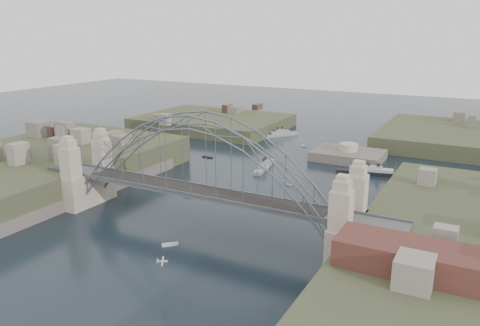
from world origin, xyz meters
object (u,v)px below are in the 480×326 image
object	(u,v)px
bridge	(198,173)
naval_cruiser_far	(280,134)
wharf_shed	(409,257)
ocean_liner	(373,172)
fort_island	(348,161)
naval_cruiser_near	(264,166)

from	to	relation	value
bridge	naval_cruiser_far	bearing A→B (deg)	103.44
wharf_shed	naval_cruiser_far	world-z (taller)	wharf_shed
wharf_shed	ocean_liner	world-z (taller)	wharf_shed
fort_island	ocean_liner	distance (m)	17.53
fort_island	wharf_shed	size ratio (longest dim) A/B	1.10
fort_island	ocean_liner	xyz separation A→B (m)	(11.17, -13.47, 1.12)
bridge	fort_island	xyz separation A→B (m)	(12.00, 70.00, -12.66)
naval_cruiser_far	fort_island	bearing A→B (deg)	-33.52
bridge	fort_island	bearing A→B (deg)	80.27
fort_island	wharf_shed	world-z (taller)	wharf_shed
wharf_shed	naval_cruiser_far	xyz separation A→B (m)	(-66.13, 106.60, -9.17)
fort_island	naval_cruiser_far	xyz separation A→B (m)	(-34.13, 22.60, 1.17)
bridge	ocean_liner	world-z (taller)	bridge
fort_island	naval_cruiser_near	xyz separation A→B (m)	(-19.56, -22.30, 1.08)
bridge	naval_cruiser_near	world-z (taller)	bridge
fort_island	naval_cruiser_far	size ratio (longest dim) A/B	1.57
wharf_shed	naval_cruiser_far	size ratio (longest dim) A/B	1.42
bridge	naval_cruiser_near	xyz separation A→B (m)	(-7.56, 47.70, -11.58)
wharf_shed	naval_cruiser_near	bearing A→B (deg)	129.88
bridge	ocean_liner	xyz separation A→B (m)	(23.17, 56.53, -11.54)
naval_cruiser_near	ocean_liner	size ratio (longest dim) A/B	0.77
bridge	fort_island	distance (m)	72.14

